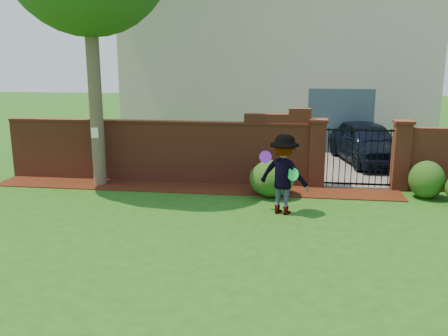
# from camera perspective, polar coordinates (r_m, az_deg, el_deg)

# --- Properties ---
(ground) EXTENTS (80.00, 80.00, 0.01)m
(ground) POSITION_cam_1_polar(r_m,az_deg,el_deg) (9.62, -2.32, -7.96)
(ground) COLOR #1E5214
(ground) RESTS_ON ground
(mulch_bed) EXTENTS (11.10, 1.08, 0.03)m
(mulch_bed) POSITION_cam_1_polar(r_m,az_deg,el_deg) (12.90, -3.86, -2.42)
(mulch_bed) COLOR #37150A
(mulch_bed) RESTS_ON ground
(brick_wall) EXTENTS (8.70, 0.31, 2.16)m
(brick_wall) POSITION_cam_1_polar(r_m,az_deg,el_deg) (13.57, -7.74, 2.21)
(brick_wall) COLOR brown
(brick_wall) RESTS_ON ground
(pillar_left) EXTENTS (0.50, 0.50, 1.88)m
(pillar_left) POSITION_cam_1_polar(r_m,az_deg,el_deg) (13.10, 11.19, 1.82)
(pillar_left) COLOR brown
(pillar_left) RESTS_ON ground
(pillar_right) EXTENTS (0.50, 0.50, 1.88)m
(pillar_right) POSITION_cam_1_polar(r_m,az_deg,el_deg) (13.41, 20.62, 1.49)
(pillar_right) COLOR brown
(pillar_right) RESTS_ON ground
(iron_gate) EXTENTS (1.78, 0.03, 1.60)m
(iron_gate) POSITION_cam_1_polar(r_m,az_deg,el_deg) (13.23, 15.94, 1.22)
(iron_gate) COLOR black
(iron_gate) RESTS_ON ground
(driveway) EXTENTS (3.20, 8.00, 0.01)m
(driveway) POSITION_cam_1_polar(r_m,az_deg,el_deg) (17.29, 14.00, 1.13)
(driveway) COLOR #65645E
(driveway) RESTS_ON ground
(house) EXTENTS (12.40, 6.40, 6.30)m
(house) POSITION_cam_1_polar(r_m,az_deg,el_deg) (20.85, 6.36, 12.13)
(house) COLOR beige
(house) RESTS_ON ground
(car) EXTENTS (2.52, 4.46, 1.43)m
(car) POSITION_cam_1_polar(r_m,az_deg,el_deg) (16.49, 17.19, 2.89)
(car) COLOR black
(car) RESTS_ON ground
(paper_notice) EXTENTS (0.20, 0.01, 0.28)m
(paper_notice) POSITION_cam_1_polar(r_m,az_deg,el_deg) (13.27, -15.38, 4.13)
(paper_notice) COLOR white
(paper_notice) RESTS_ON tree
(shrub_left) EXTENTS (1.15, 1.15, 0.94)m
(shrub_left) POSITION_cam_1_polar(r_m,az_deg,el_deg) (12.10, 5.81, -1.27)
(shrub_left) COLOR #154414
(shrub_left) RESTS_ON ground
(shrub_middle) EXTENTS (0.87, 0.87, 0.96)m
(shrub_middle) POSITION_cam_1_polar(r_m,az_deg,el_deg) (12.94, 23.31, -1.30)
(shrub_middle) COLOR #154414
(shrub_middle) RESTS_ON ground
(man) EXTENTS (1.34, 1.04, 1.82)m
(man) POSITION_cam_1_polar(r_m,az_deg,el_deg) (10.66, 7.15, -0.82)
(man) COLOR gray
(man) RESTS_ON ground
(frisbee_purple) EXTENTS (0.28, 0.10, 0.28)m
(frisbee_purple) POSITION_cam_1_polar(r_m,az_deg,el_deg) (10.52, 5.04, 1.34)
(frisbee_purple) COLOR purple
(frisbee_purple) RESTS_ON man
(frisbee_green) EXTENTS (0.28, 0.22, 0.29)m
(frisbee_green) POSITION_cam_1_polar(r_m,az_deg,el_deg) (10.43, 8.34, -0.75)
(frisbee_green) COLOR #1CD553
(frisbee_green) RESTS_ON man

